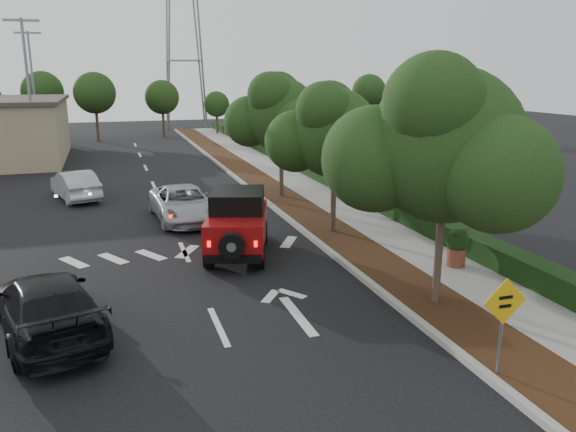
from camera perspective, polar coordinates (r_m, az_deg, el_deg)
name	(u,v)px	position (r m, az deg, el deg)	size (l,w,h in m)	color
ground	(219,327)	(13.74, -7.07, -11.08)	(120.00, 120.00, 0.00)	black
curb	(267,202)	(25.81, -2.14, 1.41)	(0.20, 70.00, 0.15)	#9E9B93
planting_strip	(288,201)	(26.10, -0.02, 1.53)	(1.80, 70.00, 0.12)	black
sidewalk	(326,198)	(26.73, 3.86, 1.81)	(2.00, 70.00, 0.12)	gray
hedge	(353,189)	(27.20, 6.62, 2.70)	(0.80, 70.00, 0.80)	black
transmission_tower	(187,129)	(61.06, -10.19, 8.69)	(7.00, 4.00, 28.00)	slate
street_tree_near	(435,306)	(15.26, 14.69, -8.79)	(3.80, 3.80, 5.92)	black
street_tree_mid	(333,234)	(21.11, 4.56, -1.81)	(3.20, 3.20, 5.32)	black
street_tree_far	(281,198)	(27.04, -0.67, 1.86)	(3.40, 3.40, 5.62)	black
light_pole_a	(38,168)	(38.91, -24.07, 4.48)	(2.00, 0.22, 9.00)	slate
light_pole_b	(40,145)	(50.84, -23.89, 6.57)	(2.00, 0.22, 9.00)	slate
red_jeep	(238,222)	(18.63, -5.12, -0.61)	(2.87, 4.31, 2.11)	black
silver_suv_ahead	(183,204)	(23.26, -10.58, 1.24)	(2.26, 4.90, 1.36)	#A8ABB0
black_suv_oncoming	(47,306)	(14.08, -23.32, -8.37)	(2.01, 4.95, 1.44)	black
silver_sedan_oncoming	(75,185)	(28.50, -20.81, 2.97)	(1.45, 4.17, 1.37)	#AEB2B6
speed_hump_sign	(504,314)	(11.68, 21.05, -9.23)	(0.95, 0.08, 2.02)	slate
terracotta_planter	(457,243)	(17.84, 16.80, -2.69)	(0.70, 0.70, 1.23)	brown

